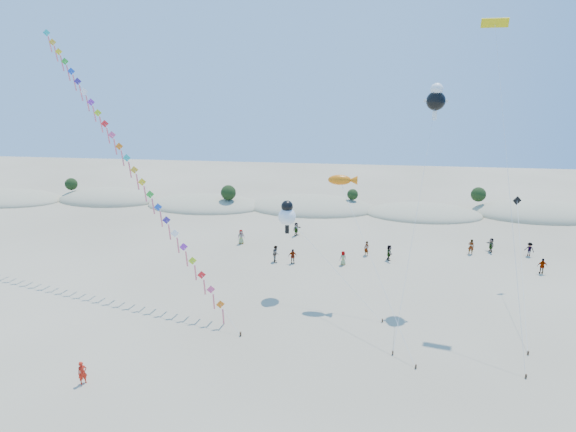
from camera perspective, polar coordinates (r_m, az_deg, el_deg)
The scene contains 10 objects.
ground at distance 30.81m, azimuth -3.94°, elevation -23.18°, with size 160.00×160.00×0.00m, color gray.
dune_ridge at distance 71.06m, azimuth 3.61°, elevation 0.97°, with size 145.30×11.49×5.57m.
kite_train at distance 46.31m, azimuth -18.88°, elevation 6.96°, with size 23.71×16.93×24.02m.
fish_kite at distance 41.57m, azimuth 6.54°, elevation 4.20°, with size 6.82×11.53×11.15m.
cartoon_kite_low at distance 43.03m, azimuth -0.10°, elevation 0.18°, with size 9.32×6.03×8.64m.
cartoon_kite_high at distance 43.47m, azimuth 17.13°, elevation 13.12°, with size 4.56×12.61×18.72m.
parafoil_kite at distance 42.95m, azimuth 23.39°, elevation 19.39°, with size 2.45×12.93×23.63m.
dark_kite at distance 46.19m, azimuth 25.79°, elevation -2.75°, with size 2.83×13.31×8.55m.
flyer_foreground at distance 35.78m, azimuth -23.18°, elevation -16.71°, with size 0.58×0.38×1.59m, color red.
beachgoers at distance 54.49m, azimuth 10.76°, elevation -3.65°, with size 33.47×9.97×1.79m.
Camera 1 is at (4.71, -23.01, 19.94)m, focal length 30.00 mm.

